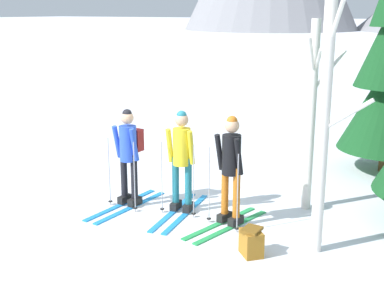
% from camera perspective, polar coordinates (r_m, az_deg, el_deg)
% --- Properties ---
extents(ground_plane, '(400.00, 400.00, 0.00)m').
position_cam_1_polar(ground_plane, '(8.40, -2.43, -7.44)').
color(ground_plane, white).
extents(skier_in_blue, '(0.61, 1.70, 1.62)m').
position_cam_1_polar(skier_in_blue, '(8.45, -6.99, -0.94)').
color(skier_in_blue, '#1E84D1').
rests_on(skier_in_blue, ground).
extents(skier_in_yellow, '(0.61, 1.76, 1.65)m').
position_cam_1_polar(skier_in_yellow, '(8.11, -1.16, -1.58)').
color(skier_in_yellow, '#1E84D1').
rests_on(skier_in_yellow, ground).
extents(skier_in_black, '(0.65, 1.67, 1.67)m').
position_cam_1_polar(skier_in_black, '(7.63, 4.29, -2.51)').
color(skier_in_black, green).
rests_on(skier_in_black, ground).
extents(birch_tree_tall, '(0.68, 0.50, 3.72)m').
position_cam_1_polar(birch_tree_tall, '(6.71, 14.47, 3.37)').
color(birch_tree_tall, silver).
rests_on(birch_tree_tall, ground).
extents(birch_tree_slender, '(0.41, 1.07, 3.03)m').
position_cam_1_polar(birch_tree_slender, '(8.29, 13.07, 3.33)').
color(birch_tree_slender, silver).
rests_on(birch_tree_slender, ground).
extents(backpack_on_snow_front, '(0.40, 0.39, 0.38)m').
position_cam_1_polar(backpack_on_snow_front, '(6.96, 6.57, -10.69)').
color(backpack_on_snow_front, '#99661E').
rests_on(backpack_on_snow_front, ground).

